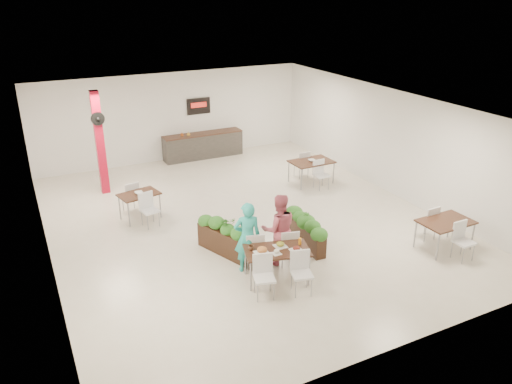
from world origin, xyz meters
TOP-DOWN VIEW (x-y plane):
  - ground at (0.00, 0.00)m, footprint 12.00×12.00m
  - room_shell at (0.00, 0.00)m, footprint 10.10×12.10m
  - red_column at (-3.00, 3.79)m, footprint 0.40×0.41m
  - service_counter at (1.00, 5.65)m, footprint 3.00×0.64m
  - main_table at (-0.62, -3.06)m, footprint 1.62×1.89m
  - diner_man at (-1.01, -2.40)m, footprint 0.70×0.56m
  - diner_woman at (-0.21, -2.40)m, footprint 0.98×0.85m
  - planter_left at (-1.14, -1.60)m, footprint 0.95×1.85m
  - planter_right at (0.80, -1.97)m, footprint 0.48×1.70m
  - side_table_a at (-2.50, 1.39)m, footprint 1.18×1.67m
  - side_table_b at (3.22, 1.60)m, footprint 1.37×1.63m
  - side_table_c at (3.75, -3.64)m, footprint 1.30×1.63m

SIDE VIEW (x-z plane):
  - ground at x=0.00m, z-range 0.00..0.00m
  - planter_right at x=0.80m, z-range 0.04..0.92m
  - service_counter at x=1.00m, z-range -0.61..1.59m
  - planter_left at x=-1.14m, z-range 0.00..1.02m
  - side_table_a at x=-2.50m, z-range 0.16..1.08m
  - side_table_c at x=3.75m, z-range 0.17..1.09m
  - main_table at x=-0.62m, z-range 0.17..1.10m
  - side_table_b at x=3.22m, z-range 0.18..1.10m
  - diner_man at x=-1.01m, z-range 0.00..1.68m
  - diner_woman at x=-0.21m, z-range 0.00..1.72m
  - red_column at x=-3.00m, z-range 0.04..3.24m
  - room_shell at x=0.00m, z-range 0.40..3.62m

